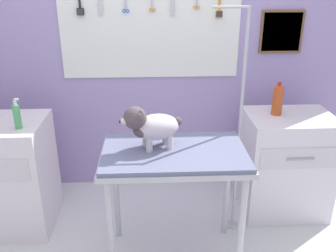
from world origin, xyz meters
The scene contains 7 objects.
rear_wall_panel centered at (0.01, 1.28, 1.16)m, with size 4.00×0.11×2.30m.
grooming_table centered at (0.12, 0.21, 0.75)m, with size 0.95×0.58×0.84m.
grooming_arm centered at (0.60, 0.52, 0.80)m, with size 0.30×0.11×1.70m.
dog centered at (-0.03, 0.25, 1.00)m, with size 0.40×0.25×0.29m.
cabinet_right centered at (1.07, 0.75, 0.43)m, with size 0.68×0.54×0.86m.
pump_bottle_white centered at (-0.96, 0.53, 0.97)m, with size 0.05×0.05×0.22m.
soda_bottle centered at (0.96, 0.78, 0.98)m, with size 0.08×0.08×0.26m.
Camera 1 is at (-0.03, -1.90, 1.89)m, focal length 39.40 mm.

